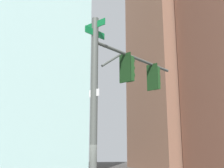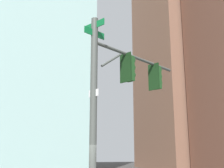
# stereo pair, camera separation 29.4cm
# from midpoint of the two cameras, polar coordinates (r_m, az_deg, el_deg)

# --- Properties ---
(signal_pole_assembly) EXTENTS (4.79, 2.59, 6.91)m
(signal_pole_assembly) POSITION_cam_midpoint_polar(r_m,az_deg,el_deg) (10.96, 2.42, -0.91)
(signal_pole_assembly) COLOR #4C514C
(signal_pole_assembly) RESTS_ON ground_plane
(building_brick_farside) EXTENTS (22.56, 15.21, 46.43)m
(building_brick_farside) POSITION_cam_midpoint_polar(r_m,az_deg,el_deg) (64.46, 16.21, 5.90)
(building_brick_farside) COLOR #845B47
(building_brick_farside) RESTS_ON ground_plane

